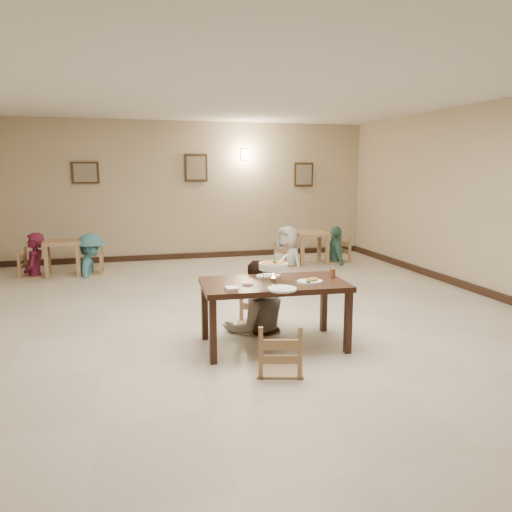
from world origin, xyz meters
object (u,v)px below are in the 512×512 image
object	(u,v)px
chair_near	(280,324)
drink_glass	(333,272)
bg_chair_lr	(90,251)
bg_diner_d	(336,226)
curry_warmer	(273,266)
bg_chair_rl	(288,244)
bg_diner_b	(89,234)
bg_diner_c	(288,226)
bg_table_left	(62,247)
bg_chair_ll	(34,250)
chair_far	(255,288)
main_diner	(257,260)
bg_diner_a	(32,233)
bg_chair_rr	(336,237)
bg_table_right	(311,238)
main_table	(274,289)

from	to	relation	value
chair_near	drink_glass	size ratio (longest dim) A/B	7.05
bg_chair_lr	bg_diner_d	xyz separation A→B (m)	(5.00, -0.04, 0.32)
chair_near	curry_warmer	world-z (taller)	curry_warmer
chair_near	curry_warmer	distance (m)	0.85
drink_glass	bg_chair_rl	bearing A→B (deg)	77.56
bg_diner_b	bg_diner_c	bearing A→B (deg)	-88.77
bg_chair_rl	bg_diner_c	distance (m)	0.37
bg_table_left	bg_diner_c	bearing A→B (deg)	-1.54
bg_chair_ll	bg_diner_c	size ratio (longest dim) A/B	0.61
chair_far	main_diner	size ratio (longest dim) A/B	0.59
drink_glass	bg_diner_a	distance (m)	6.10
chair_far	bg_chair_lr	bearing A→B (deg)	139.97
bg_chair_rl	bg_diner_c	world-z (taller)	bg_diner_c
bg_chair_rl	bg_diner_d	distance (m)	1.14
bg_diner_a	bg_diner_b	world-z (taller)	bg_diner_a
chair_far	chair_near	xyz separation A→B (m)	(-0.12, -1.38, -0.04)
bg_chair_rl	bg_diner_a	distance (m)	4.92
chair_near	main_diner	bearing A→B (deg)	-79.31
chair_far	bg_diner_c	world-z (taller)	bg_diner_c
main_diner	bg_chair_ll	bearing A→B (deg)	-55.81
bg_chair_rl	bg_diner_b	distance (m)	3.92
chair_far	bg_chair_lr	world-z (taller)	chair_far
drink_glass	bg_chair_rr	size ratio (longest dim) A/B	0.13
chair_near	bg_table_right	bearing A→B (deg)	-98.40
chair_near	drink_glass	xyz separation A→B (m)	(0.86, 0.72, 0.33)
chair_near	bg_diner_d	xyz separation A→B (m)	(2.96, 5.30, 0.30)
bg_table_left	bg_chair_lr	xyz separation A→B (m)	(0.50, -0.04, -0.08)
bg_table_left	bg_chair_rr	size ratio (longest dim) A/B	0.65
bg_chair_ll	chair_near	bearing A→B (deg)	-142.57
chair_near	main_diner	xyz separation A→B (m)	(0.12, 1.31, 0.40)
main_diner	bg_diner_b	distance (m)	4.58
chair_near	bg_chair_lr	world-z (taller)	chair_near
bg_chair_rl	bg_chair_rr	bearing A→B (deg)	-109.22
bg_chair_ll	bg_chair_rl	world-z (taller)	bg_chair_ll
bg_chair_rr	bg_diner_d	xyz separation A→B (m)	(0.00, -0.00, 0.23)
drink_glass	bg_chair_lr	world-z (taller)	bg_chair_lr
bg_chair_rr	bg_diner_a	size ratio (longest dim) A/B	0.66
main_table	bg_chair_rr	bearing A→B (deg)	61.72
bg_table_left	bg_chair_ll	distance (m)	0.50
chair_far	bg_chair_ll	xyz separation A→B (m)	(-3.16, 4.02, -0.02)
bg_chair_lr	bg_diner_a	xyz separation A→B (m)	(-1.00, 0.05, 0.37)
bg_table_left	main_diner	bearing A→B (deg)	-56.83
drink_glass	bg_table_right	world-z (taller)	drink_glass
chair_near	bg_diner_c	bearing A→B (deg)	-93.59
curry_warmer	bg_table_right	distance (m)	5.16
curry_warmer	bg_diner_b	distance (m)	5.12
bg_table_right	bg_chair_lr	distance (m)	4.46
bg_table_right	bg_chair_rl	xyz separation A→B (m)	(-0.55, -0.08, -0.08)
bg_table_left	bg_chair_rr	bearing A→B (deg)	-0.80
bg_chair_ll	drink_glass	bearing A→B (deg)	-132.16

